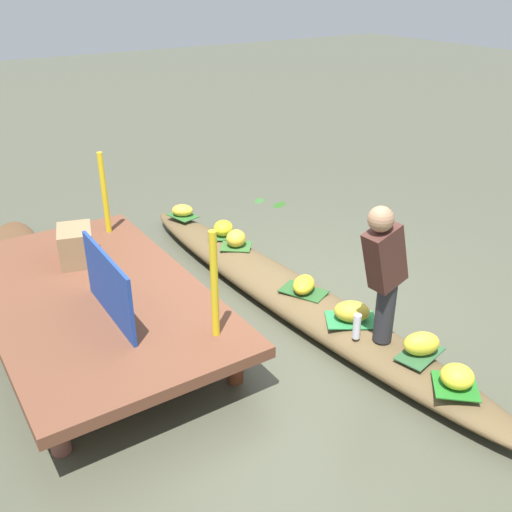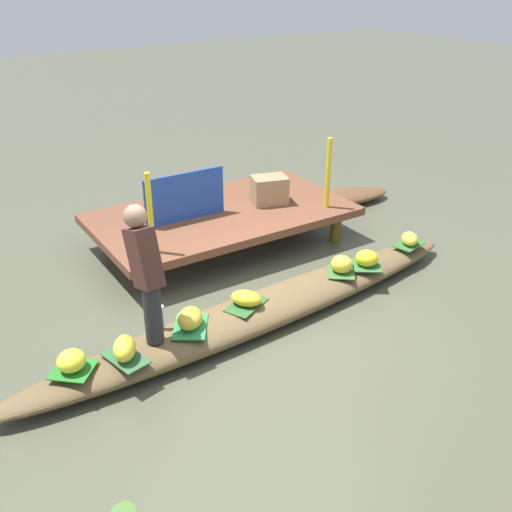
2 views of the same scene
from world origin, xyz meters
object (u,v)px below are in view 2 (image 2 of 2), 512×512
at_px(moored_boat, 322,200).
at_px(water_bottle, 161,317).
at_px(banana_bunch_2, 367,258).
at_px(banana_bunch_4, 190,318).
at_px(banana_bunch_3, 410,239).
at_px(vendor_boat, 261,311).
at_px(banana_bunch_5, 342,264).
at_px(banana_bunch_1, 124,348).
at_px(banana_bunch_6, 71,361).
at_px(market_banner, 185,197).
at_px(banana_bunch_0, 246,298).
at_px(vendor_person, 145,268).
at_px(produce_crate, 269,190).

xyz_separation_m(moored_boat, water_bottle, (-3.52, -2.04, 0.27)).
height_order(banana_bunch_2, banana_bunch_4, banana_bunch_2).
xyz_separation_m(banana_bunch_4, water_bottle, (-0.22, 0.14, 0.02)).
xyz_separation_m(banana_bunch_2, banana_bunch_4, (-2.20, -0.03, -0.00)).
xyz_separation_m(banana_bunch_3, banana_bunch_4, (-3.00, -0.16, 0.02)).
relative_size(vendor_boat, banana_bunch_4, 17.11).
xyz_separation_m(banana_bunch_4, banana_bunch_5, (1.87, 0.06, 0.01)).
relative_size(banana_bunch_1, banana_bunch_6, 1.21).
bearing_deg(banana_bunch_1, vendor_boat, 6.98).
height_order(banana_bunch_5, market_banner, market_banner).
bearing_deg(moored_boat, water_bottle, -138.77).
height_order(banana_bunch_0, banana_bunch_1, banana_bunch_1).
xyz_separation_m(banana_bunch_4, market_banner, (0.91, 1.86, 0.40)).
xyz_separation_m(banana_bunch_2, water_bottle, (-2.43, 0.11, 0.02)).
relative_size(vendor_person, market_banner, 1.20).
bearing_deg(banana_bunch_2, banana_bunch_4, -179.16).
bearing_deg(banana_bunch_6, water_bottle, 12.06).
distance_m(banana_bunch_5, banana_bunch_6, 2.99).
xyz_separation_m(banana_bunch_2, vendor_person, (-2.57, 0.01, 0.61)).
bearing_deg(banana_bunch_4, banana_bunch_1, -169.14).
bearing_deg(produce_crate, banana_bunch_1, -145.38).
relative_size(vendor_boat, banana_bunch_5, 22.73).
bearing_deg(banana_bunch_5, banana_bunch_4, -178.07).
distance_m(banana_bunch_1, banana_bunch_3, 3.70).
xyz_separation_m(banana_bunch_5, water_bottle, (-2.09, 0.08, 0.01)).
bearing_deg(banana_bunch_6, market_banner, 43.26).
relative_size(banana_bunch_3, vendor_person, 0.21).
distance_m(banana_bunch_3, vendor_person, 3.43).
distance_m(banana_bunch_1, banana_bunch_4, 0.70).
bearing_deg(banana_bunch_0, market_banner, 81.61).
relative_size(water_bottle, market_banner, 0.22).
bearing_deg(water_bottle, produce_crate, 35.36).
distance_m(banana_bunch_3, banana_bunch_4, 3.01).
bearing_deg(vendor_person, banana_bunch_5, 0.46).
distance_m(banana_bunch_4, banana_bunch_5, 1.87).
relative_size(water_bottle, produce_crate, 0.51).
distance_m(banana_bunch_6, produce_crate, 3.68).
height_order(banana_bunch_2, banana_bunch_5, banana_bunch_5).
height_order(vendor_person, produce_crate, vendor_person).
distance_m(banana_bunch_0, banana_bunch_6, 1.76).
height_order(banana_bunch_3, vendor_person, vendor_person).
height_order(moored_boat, banana_bunch_3, banana_bunch_3).
bearing_deg(banana_bunch_5, produce_crate, 83.23).
bearing_deg(banana_bunch_3, moored_boat, 81.56).
xyz_separation_m(vendor_boat, banana_bunch_2, (1.39, -0.02, 0.22)).
relative_size(vendor_boat, water_bottle, 23.95).
height_order(moored_boat, banana_bunch_4, banana_bunch_4).
bearing_deg(vendor_person, banana_bunch_6, -173.02).
height_order(banana_bunch_2, market_banner, market_banner).
bearing_deg(produce_crate, vendor_boat, -126.15).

